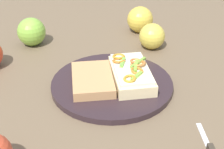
{
  "coord_description": "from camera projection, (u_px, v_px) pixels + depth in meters",
  "views": [
    {
      "loc": [
        -0.47,
        0.46,
        0.43
      ],
      "look_at": [
        0.0,
        0.0,
        0.03
      ],
      "focal_mm": 52.49,
      "sensor_mm": 36.0,
      "label": 1
    }
  ],
  "objects": [
    {
      "name": "sandwich",
      "position": [
        131.0,
        73.0,
        0.77
      ],
      "size": [
        0.18,
        0.16,
        0.05
      ],
      "rotation": [
        0.0,
        0.0,
        2.52
      ],
      "color": "beige",
      "rests_on": "plate"
    },
    {
      "name": "apple_1",
      "position": [
        140.0,
        19.0,
        1.04
      ],
      "size": [
        0.11,
        0.11,
        0.08
      ],
      "primitive_type": "sphere",
      "rotation": [
        0.0,
        0.0,
        0.6
      ],
      "color": "gold",
      "rests_on": "ground_plane"
    },
    {
      "name": "knife",
      "position": [
        210.0,
        149.0,
        0.59
      ],
      "size": [
        0.09,
        0.09,
        0.01
      ],
      "rotation": [
        0.0,
        0.0,
        5.56
      ],
      "color": "silver",
      "rests_on": "ground_plane"
    },
    {
      "name": "apple_3",
      "position": [
        31.0,
        32.0,
        0.95
      ],
      "size": [
        0.11,
        0.11,
        0.08
      ],
      "primitive_type": "sphere",
      "rotation": [
        0.0,
        0.0,
        3.7
      ],
      "color": "#7CB13C",
      "rests_on": "ground_plane"
    },
    {
      "name": "bread_slice_side",
      "position": [
        93.0,
        79.0,
        0.76
      ],
      "size": [
        0.17,
        0.16,
        0.02
      ],
      "primitive_type": "cube",
      "rotation": [
        0.0,
        0.0,
        2.49
      ],
      "color": "tan",
      "rests_on": "plate"
    },
    {
      "name": "ground_plane",
      "position": [
        112.0,
        87.0,
        0.78
      ],
      "size": [
        2.0,
        2.0,
        0.0
      ],
      "primitive_type": "plane",
      "color": "brown",
      "rests_on": "ground"
    },
    {
      "name": "plate",
      "position": [
        112.0,
        84.0,
        0.78
      ],
      "size": [
        0.29,
        0.29,
        0.01
      ],
      "primitive_type": "cylinder",
      "color": "#2A1E23",
      "rests_on": "ground_plane"
    },
    {
      "name": "apple_0",
      "position": [
        152.0,
        36.0,
        0.94
      ],
      "size": [
        0.09,
        0.09,
        0.07
      ],
      "primitive_type": "sphere",
      "rotation": [
        0.0,
        0.0,
        3.46
      ],
      "color": "gold",
      "rests_on": "ground_plane"
    }
  ]
}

